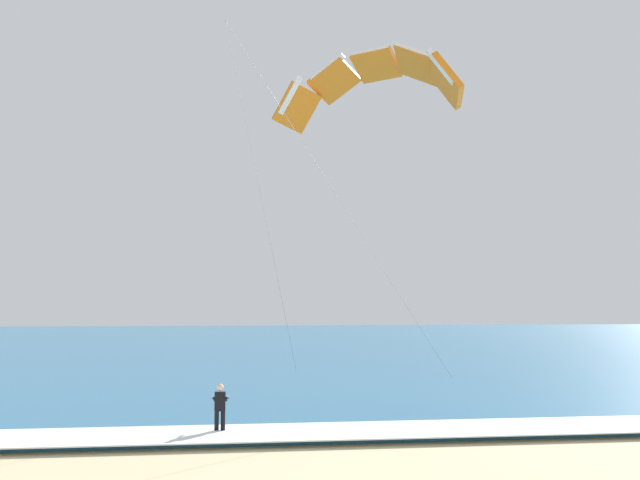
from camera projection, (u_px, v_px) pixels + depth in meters
name	position (u px, v px, depth m)	size (l,w,h in m)	color
sea	(213.00, 341.00, 79.34)	(200.00, 120.00, 0.20)	teal
surf_foam	(166.00, 435.00, 21.11)	(200.00, 3.07, 0.04)	white
surfboard	(220.00, 437.00, 21.75)	(0.47, 1.41, 0.09)	white
kitesurfer	(220.00, 408.00, 21.85)	(0.55, 0.53, 1.69)	black
kite_primary	(371.00, 79.00, 32.24)	(10.23, 10.90, 15.01)	orange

